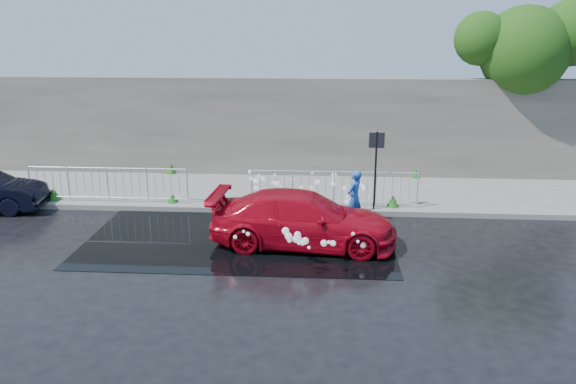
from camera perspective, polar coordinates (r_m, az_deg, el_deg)
ground at (r=14.34m, az=-7.36°, el=-5.85°), size 90.00×90.00×0.00m
pavement at (r=18.96m, az=-4.53°, el=0.09°), size 30.00×4.00×0.15m
curb at (r=17.08m, az=-5.48°, el=-1.79°), size 30.00×0.25×0.16m
retaining_wall at (r=20.67m, az=-3.77°, el=6.68°), size 30.00×0.60×3.50m
puddle at (r=15.17m, az=-4.79°, el=-4.47°), size 8.00×5.00×0.01m
sign_post at (r=16.58m, az=8.93°, el=3.43°), size 0.45×0.06×2.50m
tree at (r=21.58m, az=23.36°, el=13.50°), size 5.06×3.08×6.34m
railing_left at (r=18.27m, az=-17.84°, el=0.85°), size 5.05×0.05×1.10m
railing_right at (r=17.01m, az=4.68°, el=0.47°), size 5.05×0.05×1.10m
weeds at (r=18.46m, az=-5.53°, el=0.43°), size 12.17×3.93×0.39m
water_spray at (r=15.30m, az=1.27°, el=-1.27°), size 3.68×5.67×1.11m
red_car at (r=14.32m, az=1.56°, el=-2.80°), size 4.87×2.26×1.38m
person at (r=15.94m, az=6.75°, el=-0.53°), size 0.61×0.68×1.56m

